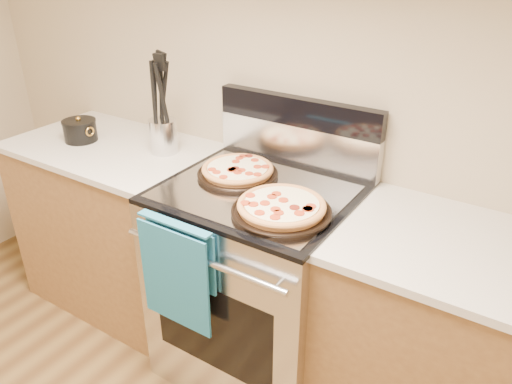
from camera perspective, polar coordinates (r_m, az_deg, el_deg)
The scene contains 17 objects.
wall_back at distance 2.13m, azimuth 5.59°, elevation 14.31°, with size 4.00×4.00×0.00m, color tan.
range_body at distance 2.24m, azimuth 0.29°, elevation -10.48°, with size 0.76×0.68×0.90m, color #B7B7BC.
oven_window at distance 2.03m, azimuth -4.99°, elevation -15.28°, with size 0.56×0.01×0.40m, color black.
cooktop at distance 2.00m, azimuth 0.33°, elevation 0.04°, with size 0.76×0.68×0.02m, color black.
backsplash_lower at distance 2.20m, azimuth 4.71°, elevation 5.45°, with size 0.76×0.06×0.18m, color silver.
backsplash_upper at distance 2.15m, azimuth 4.86°, elevation 9.17°, with size 0.76×0.06×0.12m, color black.
oven_handle at distance 1.79m, azimuth -6.22°, elevation -7.70°, with size 0.03×0.03×0.70m, color silver.
dish_towel at distance 1.92m, azimuth -8.91°, elevation -8.99°, with size 0.32×0.05×0.42m, color #16596E, non-canonical shape.
foil_sheet at distance 1.97m, azimuth -0.14°, elevation 0.04°, with size 0.70×0.55×0.01m, color gray.
cabinet_left at distance 2.76m, azimuth -14.98°, elevation -3.90°, with size 1.00×0.62×0.88m, color brown.
countertop_left at distance 2.56m, azimuth -16.19°, elevation 4.87°, with size 1.02×0.64×0.03m, color #B8B2A5.
cabinet_right at distance 2.06m, azimuth 22.99°, elevation -17.62°, with size 1.00×0.62×0.88m, color brown.
countertop_right at distance 1.79m, azimuth 25.60°, elevation -7.02°, with size 1.02×0.64×0.03m, color #B8B2A5.
pepperoni_pizza_back at distance 2.08m, azimuth -2.11°, elevation 2.41°, with size 0.33×0.33×0.04m, color #C7793C, non-canonical shape.
pepperoni_pizza_front at distance 1.80m, azimuth 2.93°, elevation -1.82°, with size 0.36×0.36×0.05m, color #C7793C, non-canonical shape.
utensil_crock at distance 2.38m, azimuth -10.54°, elevation 6.30°, with size 0.13×0.13×0.16m, color silver.
saucepan at distance 2.64m, azimuth -19.45°, elevation 6.56°, with size 0.16×0.16×0.10m, color black.
Camera 1 is at (0.96, 0.15, 1.82)m, focal length 35.00 mm.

